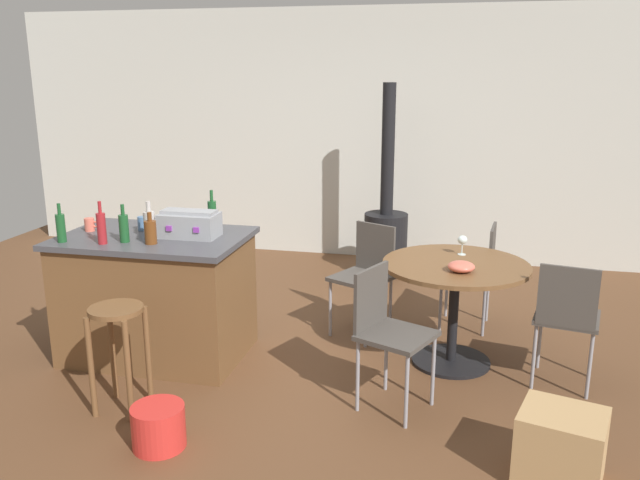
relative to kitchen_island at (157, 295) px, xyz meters
The scene contains 23 objects.
ground_plane 1.11m from the kitchen_island, ahead, with size 8.80×8.80×0.00m, color brown.
back_wall 3.28m from the kitchen_island, 71.38° to the left, with size 8.00×0.10×2.70m, color beige.
kitchen_island is the anchor object (origin of this frame).
wooden_stool 0.81m from the kitchen_island, 79.80° to the right, with size 0.33×0.33×0.67m.
dining_table 2.14m from the kitchen_island, ahead, with size 1.02×1.02×0.75m.
folding_chair_near 1.77m from the kitchen_island, 12.60° to the right, with size 0.53×0.53×0.88m.
folding_chair_far 2.84m from the kitchen_island, ahead, with size 0.47×0.47×0.87m.
folding_chair_left 2.50m from the kitchen_island, 24.86° to the left, with size 0.44×0.44×0.86m.
folding_chair_right 1.61m from the kitchen_island, 27.60° to the left, with size 0.54×0.54×0.87m.
wood_stove 2.68m from the kitchen_island, 58.92° to the left, with size 0.44×0.45×1.93m.
toolbox 0.61m from the kitchen_island, ahead, with size 0.40×0.24×0.19m.
bottle_0 0.82m from the kitchen_island, 149.99° to the right, with size 0.06×0.06×0.27m.
bottle_1 0.72m from the kitchen_island, 37.57° to the left, with size 0.06×0.06×0.29m.
bottle_2 0.60m from the kitchen_island, 116.29° to the right, with size 0.07×0.07×0.26m.
bottle_3 0.56m from the kitchen_island, 74.93° to the right, with size 0.08×0.08×0.26m.
bottle_4 0.58m from the kitchen_island, 65.74° to the right, with size 0.08×0.08×0.22m.
bottle_5 0.67m from the kitchen_island, 128.50° to the right, with size 0.06×0.06×0.29m.
cup_0 0.54m from the kitchen_island, 137.86° to the left, with size 0.11×0.07×0.10m.
cup_1 0.71m from the kitchen_island, behind, with size 0.11×0.07×0.10m.
wine_glass 2.26m from the kitchen_island, 14.44° to the left, with size 0.07×0.07×0.14m.
serving_bowl 2.18m from the kitchen_island, ahead, with size 0.18×0.18×0.07m, color #DB6651.
cardboard_box 2.88m from the kitchen_island, 19.77° to the right, with size 0.41×0.36×0.38m, color tan.
plastic_bucket 1.31m from the kitchen_island, 64.05° to the right, with size 0.30×0.30×0.24m, color red.
Camera 1 is at (1.14, -4.20, 2.05)m, focal length 36.46 mm.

